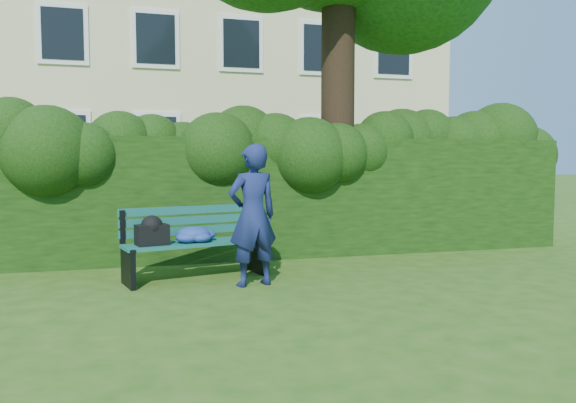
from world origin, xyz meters
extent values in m
plane|color=#295212|center=(0.00, 0.00, 0.00)|extent=(80.00, 80.00, 0.00)
cube|color=beige|center=(0.00, 14.00, 6.00)|extent=(16.00, 8.00, 12.00)
cube|color=white|center=(-3.60, 9.98, 2.00)|extent=(1.30, 0.08, 1.60)
cube|color=black|center=(-3.60, 9.94, 2.00)|extent=(1.05, 0.04, 1.35)
cube|color=white|center=(-1.20, 9.98, 2.00)|extent=(1.30, 0.08, 1.60)
cube|color=black|center=(-1.20, 9.94, 2.00)|extent=(1.05, 0.04, 1.35)
cube|color=white|center=(1.20, 9.98, 2.00)|extent=(1.30, 0.08, 1.60)
cube|color=black|center=(1.20, 9.94, 2.00)|extent=(1.05, 0.04, 1.35)
cube|color=white|center=(3.60, 9.98, 2.00)|extent=(1.30, 0.08, 1.60)
cube|color=black|center=(3.60, 9.94, 2.00)|extent=(1.05, 0.04, 1.35)
cube|color=white|center=(6.00, 9.98, 2.00)|extent=(1.30, 0.08, 1.60)
cube|color=black|center=(6.00, 9.94, 2.00)|extent=(1.05, 0.04, 1.35)
cube|color=white|center=(-3.60, 9.98, 4.80)|extent=(1.30, 0.08, 1.60)
cube|color=black|center=(-3.60, 9.94, 4.80)|extent=(1.05, 0.04, 1.35)
cube|color=white|center=(-1.20, 9.98, 4.80)|extent=(1.30, 0.08, 1.60)
cube|color=black|center=(-1.20, 9.94, 4.80)|extent=(1.05, 0.04, 1.35)
cube|color=white|center=(1.20, 9.98, 4.80)|extent=(1.30, 0.08, 1.60)
cube|color=black|center=(1.20, 9.94, 4.80)|extent=(1.05, 0.04, 1.35)
cube|color=white|center=(3.60, 9.98, 4.80)|extent=(1.30, 0.08, 1.60)
cube|color=black|center=(3.60, 9.94, 4.80)|extent=(1.05, 0.04, 1.35)
cube|color=white|center=(6.00, 9.98, 4.80)|extent=(1.30, 0.08, 1.60)
cube|color=black|center=(6.00, 9.94, 4.80)|extent=(1.05, 0.04, 1.35)
cube|color=black|center=(0.00, 2.20, 0.90)|extent=(10.00, 1.00, 1.80)
cylinder|color=black|center=(1.21, 2.05, 2.67)|extent=(0.52, 0.52, 5.33)
cube|color=#0D443C|center=(-1.11, 0.52, 0.45)|extent=(1.74, 0.51, 0.04)
cube|color=#0D443C|center=(-1.14, 0.64, 0.45)|extent=(1.74, 0.51, 0.04)
cube|color=#0D443C|center=(-1.17, 0.75, 0.45)|extent=(1.74, 0.51, 0.04)
cube|color=#0D443C|center=(-1.19, 0.87, 0.45)|extent=(1.74, 0.51, 0.04)
cube|color=#0D443C|center=(-1.21, 0.95, 0.58)|extent=(1.73, 0.45, 0.10)
cube|color=#0D443C|center=(-1.22, 0.96, 0.71)|extent=(1.73, 0.45, 0.10)
cube|color=#0D443C|center=(-1.22, 0.97, 0.84)|extent=(1.73, 0.45, 0.10)
cube|color=black|center=(-1.96, 0.50, 0.22)|extent=(0.18, 0.50, 0.44)
cube|color=black|center=(-2.02, 0.75, 0.65)|extent=(0.07, 0.07, 0.45)
cube|color=black|center=(-1.95, 0.45, 0.44)|extent=(0.16, 0.42, 0.05)
cube|color=black|center=(-0.34, 0.89, 0.22)|extent=(0.18, 0.50, 0.44)
cube|color=black|center=(-0.40, 1.14, 0.65)|extent=(0.07, 0.07, 0.45)
cube|color=black|center=(-0.33, 0.84, 0.44)|extent=(0.16, 0.42, 0.05)
cube|color=white|center=(-1.66, 0.52, 0.48)|extent=(0.21, 0.17, 0.02)
cube|color=black|center=(-1.68, 0.57, 0.59)|extent=(0.41, 0.32, 0.24)
imported|color=navy|center=(-0.55, 0.17, 0.83)|extent=(0.68, 0.52, 1.66)
camera|label=1|loc=(-1.89, -6.22, 1.48)|focal=35.00mm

